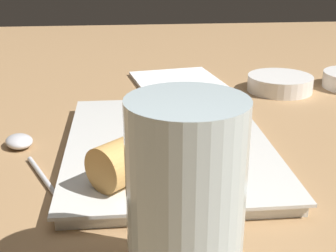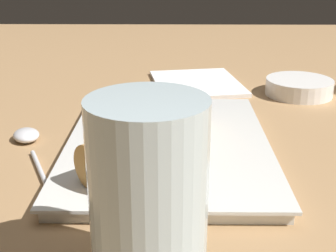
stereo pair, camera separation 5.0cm
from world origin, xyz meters
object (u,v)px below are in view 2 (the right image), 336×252
(dipping_bowl_near, at_px, (299,86))
(napkin, at_px, (197,83))
(drinking_glass, at_px, (149,199))
(spoon, at_px, (28,140))
(serving_plate, at_px, (168,147))

(dipping_bowl_near, relative_size, napkin, 0.56)
(dipping_bowl_near, distance_m, napkin, 0.16)
(drinking_glass, bearing_deg, spoon, -147.22)
(dipping_bowl_near, relative_size, drinking_glass, 0.76)
(serving_plate, bearing_deg, drinking_glass, -2.58)
(serving_plate, distance_m, drinking_glass, 0.22)
(dipping_bowl_near, xyz_separation_m, drinking_glass, (0.42, -0.20, 0.05))
(dipping_bowl_near, height_order, spoon, dipping_bowl_near)
(serving_plate, bearing_deg, napkin, 170.68)
(dipping_bowl_near, bearing_deg, spoon, -61.43)
(napkin, height_order, drinking_glass, drinking_glass)
(serving_plate, distance_m, spoon, 0.16)
(napkin, distance_m, drinking_glass, 0.48)
(serving_plate, xyz_separation_m, dipping_bowl_near, (-0.21, 0.19, 0.01))
(dipping_bowl_near, distance_m, drinking_glass, 0.47)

